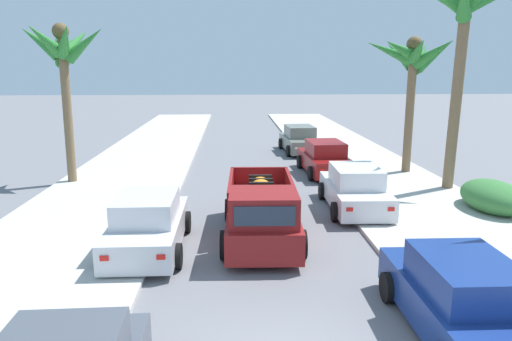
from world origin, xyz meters
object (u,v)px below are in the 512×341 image
Objects in this scene: pickup_truck at (262,213)px; car_left_far at (325,159)px; car_right_mid at (300,140)px; palm_tree_left_fore at (413,62)px; hedge_bush at (492,197)px; car_right_near at (462,300)px; car_left_near at (355,190)px; palm_tree_left_back at (63,54)px; car_left_mid at (148,225)px; palm_tree_right_fore at (464,22)px.

car_left_far is (3.48, 8.38, -0.10)m from pickup_truck.
palm_tree_left_fore is at bearing -55.01° from car_right_mid.
hedge_bush is at bearing 15.19° from pickup_truck.
car_right_near is 13.48m from car_left_far.
hedge_bush is at bearing -67.84° from car_right_mid.
pickup_truck is 1.88× the size of hedge_bush.
car_right_mid is (-0.25, 11.34, 0.00)m from car_left_near.
car_right_mid is 12.88m from hedge_bush.
car_left_far is at bearing 6.26° from palm_tree_left_back.
car_left_near is 1.54× the size of hedge_bush.
car_right_near is (3.32, -5.10, -0.10)m from pickup_truck.
car_left_near is at bearing -90.66° from car_left_far.
car_left_mid is at bearing -113.13° from car_right_mid.
palm_tree_left_fore is (7.27, 8.24, 4.29)m from pickup_truck.
car_left_mid is at bearing -59.78° from palm_tree_left_back.
palm_tree_right_fore is 1.21× the size of palm_tree_left_back.
car_right_mid is at bearing 91.29° from car_left_near.
palm_tree_right_fore reaches higher than car_left_far.
car_right_near is at bearing -35.13° from car_left_mid.
car_left_mid is at bearing 144.87° from car_right_near.
palm_tree_left_back reaches higher than palm_tree_left_fore.
palm_tree_left_back is 17.10m from hedge_bush.
palm_tree_right_fore reaches higher than car_right_near.
car_right_mid is at bearing 112.16° from hedge_bush.
palm_tree_left_fore is at bearing 73.53° from car_right_near.
palm_tree_left_fore is at bearing 40.36° from car_left_mid.
pickup_truck is at bearing -112.58° from car_left_far.
palm_tree_left_back reaches higher than car_left_mid.
pickup_truck is 14.45m from car_right_mid.
pickup_truck is 8.31m from hedge_bush.
car_left_near is 7.63m from palm_tree_right_fore.
car_left_near is 1.01× the size of car_left_mid.
car_left_near is 12.75m from palm_tree_left_back.
car_left_near is (3.42, 2.76, -0.10)m from pickup_truck.
car_left_mid is 10.09m from palm_tree_left_back.
car_right_mid is 5.73m from car_left_far.
car_left_far is 1.54× the size of hedge_bush.
pickup_truck reaches higher than car_left_far.
car_left_near and car_right_mid have the same top height.
palm_tree_left_fore is at bearing 4.15° from palm_tree_left_back.
car_left_mid is (-6.52, -3.34, 0.00)m from car_left_near.
palm_tree_right_fore reaches higher than pickup_truck.
car_right_mid is (-0.16, 19.20, 0.00)m from car_right_near.
hedge_bush is (11.12, 2.75, -0.16)m from car_left_mid.
palm_tree_left_back is (-14.88, -1.08, 0.27)m from palm_tree_left_fore.
car_right_near is at bearing -48.27° from palm_tree_left_back.
car_right_mid reaches higher than hedge_bush.
pickup_truck is at bearing -141.04° from car_left_near.
car_right_mid is at bearing 117.21° from palm_tree_right_fore.
car_right_mid is at bearing 93.19° from car_left_far.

